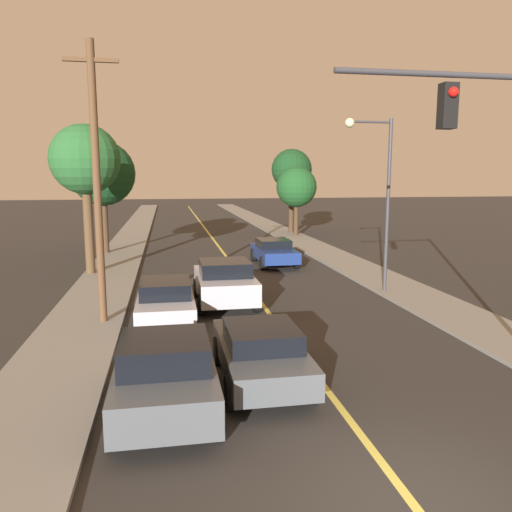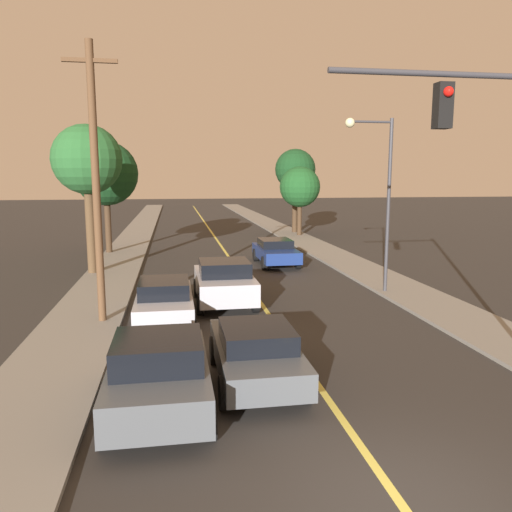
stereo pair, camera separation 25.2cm
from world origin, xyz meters
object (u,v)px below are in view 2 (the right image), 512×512
object	(u,v)px
streetlamp_right	(378,181)
car_far_oncoming	(276,251)
utility_pole_left	(96,180)
car_outer_lane_front	(159,374)
tree_right_far	(300,187)
car_near_lane_front	(256,352)
tree_right_near	(295,170)
tree_left_near	(106,174)
car_near_lane_second	(224,282)
car_outer_lane_second	(164,299)
tree_left_far	(87,161)

from	to	relation	value
streetlamp_right	car_far_oncoming	bearing A→B (deg)	109.53
car_far_oncoming	utility_pole_left	size ratio (longest dim) A/B	0.51
car_outer_lane_front	tree_right_far	size ratio (longest dim) A/B	0.72
car_near_lane_front	tree_right_near	distance (m)	30.56
tree_left_near	tree_right_far	size ratio (longest dim) A/B	1.25
car_near_lane_second	car_far_oncoming	world-z (taller)	car_near_lane_second
car_near_lane_second	streetlamp_right	size ratio (longest dim) A/B	0.61
utility_pole_left	streetlamp_right	bearing A→B (deg)	13.62
car_outer_lane_second	tree_left_near	bearing A→B (deg)	103.41
car_far_oncoming	tree_left_far	distance (m)	10.33
utility_pole_left	tree_left_far	xyz separation A→B (m)	(-1.56, 8.37, 0.82)
car_outer_lane_front	car_near_lane_second	bearing A→B (deg)	75.54
tree_right_near	car_far_oncoming	bearing A→B (deg)	-107.62
tree_left_near	tree_right_near	bearing A→B (deg)	33.09
car_near_lane_front	car_far_oncoming	distance (m)	15.34
car_near_lane_front	car_outer_lane_second	bearing A→B (deg)	111.46
utility_pole_left	tree_right_near	distance (m)	26.75
tree_left_far	tree_right_near	bearing A→B (deg)	48.53
car_near_lane_second	car_outer_lane_front	xyz separation A→B (m)	(-2.12, -8.24, -0.03)
car_outer_lane_front	tree_right_near	distance (m)	32.27
car_near_lane_front	car_outer_lane_front	xyz separation A→B (m)	(-2.12, -1.17, 0.10)
car_outer_lane_second	tree_right_near	distance (m)	26.21
car_near_lane_front	tree_left_far	world-z (taller)	tree_left_far
car_near_lane_second	tree_right_near	size ratio (longest dim) A/B	0.61
car_near_lane_front	tree_left_far	bearing A→B (deg)	112.39
car_near_lane_front	car_outer_lane_second	distance (m)	5.81
car_near_lane_front	tree_right_far	world-z (taller)	tree_right_far
tree_right_far	car_near_lane_second	bearing A→B (deg)	-111.59
streetlamp_right	car_outer_lane_second	bearing A→B (deg)	-163.92
car_near_lane_front	car_outer_lane_second	size ratio (longest dim) A/B	0.95
car_far_oncoming	tree_left_far	bearing A→B (deg)	7.78
car_outer_lane_second	car_far_oncoming	size ratio (longest dim) A/B	0.97
car_near_lane_front	car_near_lane_second	world-z (taller)	car_near_lane_second
car_outer_lane_front	car_far_oncoming	size ratio (longest dim) A/B	0.88
car_near_lane_front	car_near_lane_second	xyz separation A→B (m)	(-0.00, 7.06, 0.13)
tree_left_far	car_outer_lane_second	bearing A→B (deg)	-67.01
car_near_lane_second	car_far_oncoming	bearing A→B (deg)	65.86
car_outer_lane_second	tree_right_near	xyz separation A→B (m)	(10.16, 23.75, 4.45)
streetlamp_right	tree_right_near	size ratio (longest dim) A/B	1.00
car_near_lane_front	streetlamp_right	xyz separation A→B (m)	(6.06, 7.76, 3.75)
car_outer_lane_second	utility_pole_left	world-z (taller)	utility_pole_left
car_near_lane_second	tree_right_far	world-z (taller)	tree_right_far
car_outer_lane_front	tree_right_far	distance (m)	30.08
tree_left_far	car_near_lane_second	bearing A→B (deg)	-49.57
streetlamp_right	tree_left_near	world-z (taller)	streetlamp_right
car_near_lane_front	tree_left_far	size ratio (longest dim) A/B	0.58
car_outer_lane_second	tree_right_far	distance (m)	24.04
car_outer_lane_front	tree_right_far	world-z (taller)	tree_right_far
car_near_lane_second	streetlamp_right	world-z (taller)	streetlamp_right
car_near_lane_second	tree_left_near	world-z (taller)	tree_left_near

